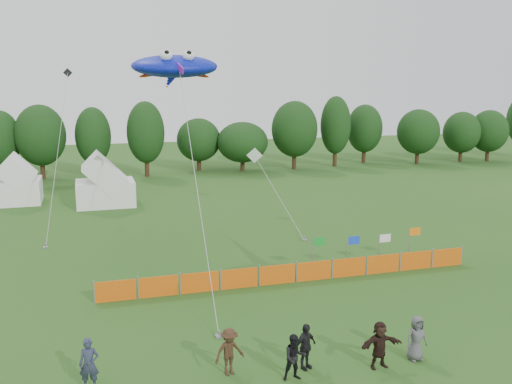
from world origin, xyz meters
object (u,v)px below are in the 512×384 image
object	(u,v)px
tent_right	(105,185)
tent_left	(17,183)
spectator_b	(295,357)
spectator_e	(416,338)
spectator_a	(89,364)
spectator_d	(305,346)
spectator_f	(380,345)
stingray_kite	(174,67)
spectator_c	(229,352)
barrier_fence	(296,273)

from	to	relation	value
tent_right	tent_left	bearing A→B (deg)	156.85
tent_left	spectator_b	xyz separation A→B (m)	(12.15, -34.26, -0.88)
tent_right	spectator_e	world-z (taller)	tent_right
spectator_a	tent_left	bearing A→B (deg)	108.67
spectator_e	tent_left	bearing A→B (deg)	112.95
spectator_a	spectator_d	xyz separation A→B (m)	(7.40, -0.74, -0.06)
spectator_f	stingray_kite	bearing A→B (deg)	99.40
tent_right	spectator_b	xyz separation A→B (m)	(5.08, -31.24, -0.89)
spectator_a	spectator_b	distance (m)	6.90
tent_left	tent_right	bearing A→B (deg)	-23.15
spectator_a	spectator_c	world-z (taller)	spectator_a
spectator_c	spectator_a	bearing A→B (deg)	162.48
spectator_e	stingray_kite	size ratio (longest dim) A/B	0.07
tent_left	spectator_d	size ratio (longest dim) A/B	2.26
spectator_c	spectator_e	world-z (taller)	spectator_c
spectator_b	stingray_kite	xyz separation A→B (m)	(-0.80, 19.88, 10.24)
tent_left	spectator_b	distance (m)	36.37
spectator_e	stingray_kite	world-z (taller)	stingray_kite
barrier_fence	spectator_a	size ratio (longest dim) A/B	11.04
tent_left	spectator_c	bearing A→B (deg)	-73.13
tent_left	tent_right	xyz separation A→B (m)	(7.08, -3.03, 0.01)
barrier_fence	spectator_f	size ratio (longest dim) A/B	11.50
spectator_e	barrier_fence	bearing A→B (deg)	94.71
stingray_kite	spectator_f	bearing A→B (deg)	-78.62
barrier_fence	spectator_b	distance (m)	9.80
tent_left	barrier_fence	world-z (taller)	tent_left
spectator_b	spectator_f	size ratio (longest dim) A/B	0.95
barrier_fence	spectator_c	world-z (taller)	spectator_c
tent_left	spectator_d	xyz separation A→B (m)	(12.79, -33.65, -0.85)
tent_left	spectator_a	distance (m)	33.35
tent_left	spectator_e	xyz separation A→B (m)	(16.94, -34.21, -0.85)
tent_right	spectator_b	distance (m)	31.66
spectator_f	spectator_e	bearing A→B (deg)	2.69
spectator_f	barrier_fence	bearing A→B (deg)	86.26
spectator_f	stingray_kite	world-z (taller)	stingray_kite
barrier_fence	spectator_a	xyz separation A→B (m)	(-10.25, -7.79, 0.40)
spectator_b	tent_left	bearing A→B (deg)	115.26
spectator_b	spectator_e	bearing A→B (deg)	6.37
spectator_e	spectator_d	bearing A→B (deg)	168.89
spectator_b	tent_right	bearing A→B (deg)	104.96
tent_right	spectator_b	world-z (taller)	tent_right
spectator_b	spectator_c	world-z (taller)	spectator_c
stingray_kite	spectator_d	bearing A→B (deg)	-85.72
spectator_b	spectator_c	bearing A→B (deg)	160.10
spectator_a	spectator_c	distance (m)	4.71
barrier_fence	spectator_f	xyz separation A→B (m)	(-0.28, -9.23, 0.37)
spectator_b	spectator_e	distance (m)	4.79
spectator_c	spectator_e	size ratio (longest dim) A/B	1.00
tent_right	barrier_fence	xyz separation A→B (m)	(8.57, -22.08, -1.20)
spectator_e	spectator_f	world-z (taller)	spectator_f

